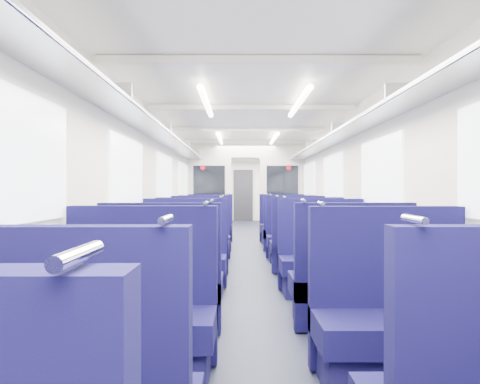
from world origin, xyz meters
TOP-DOWN VIEW (x-y plane):
  - floor at (0.00, 0.00)m, footprint 2.80×18.00m
  - ceiling at (0.00, 0.00)m, footprint 2.80×18.00m
  - wall_left at (-1.40, 0.00)m, footprint 0.02×18.00m
  - dado_left at (-1.39, 0.00)m, footprint 0.03×17.90m
  - wall_right at (1.40, 0.00)m, footprint 0.02×18.00m
  - dado_right at (1.39, 0.00)m, footprint 0.03×17.90m
  - wall_far at (0.00, 9.00)m, footprint 2.80×0.02m
  - luggage_rack_left at (-1.21, 0.00)m, footprint 0.36×17.40m
  - luggage_rack_right at (1.21, 0.00)m, footprint 0.36×17.40m
  - windows at (0.00, -0.46)m, footprint 2.78×15.60m
  - ceiling_fittings at (0.00, -0.26)m, footprint 2.70×16.06m
  - end_door at (0.00, 8.94)m, footprint 0.75×0.06m
  - bulkhead at (-0.00, 2.55)m, footprint 2.80×0.10m
  - seat_6 at (-0.83, -4.71)m, footprint 1.03×0.57m
  - seat_7 at (0.83, -4.79)m, footprint 1.03×0.57m
  - seat_8 at (-0.83, -3.80)m, footprint 1.03×0.57m
  - seat_9 at (0.83, -3.74)m, footprint 1.03×0.57m
  - seat_10 at (-0.83, -2.43)m, footprint 1.03×0.57m
  - seat_11 at (0.83, -2.54)m, footprint 1.03×0.57m
  - seat_12 at (-0.83, -1.36)m, footprint 1.03×0.57m
  - seat_13 at (0.83, -1.28)m, footprint 1.03×0.57m
  - seat_14 at (-0.83, -0.31)m, footprint 1.03×0.57m
  - seat_15 at (0.83, -0.25)m, footprint 1.03×0.57m
  - seat_16 at (-0.83, 0.84)m, footprint 1.03×0.57m
  - seat_17 at (0.83, 0.83)m, footprint 1.03×0.57m
  - seat_18 at (-0.83, 2.03)m, footprint 1.03×0.57m
  - seat_19 at (0.83, 2.06)m, footprint 1.03×0.57m

SIDE VIEW (x-z plane):
  - floor at x=0.00m, z-range -0.01..0.01m
  - dado_left at x=-1.39m, z-range 0.00..0.70m
  - dado_right at x=1.39m, z-range 0.00..0.70m
  - seat_6 at x=-0.83m, z-range -0.22..0.93m
  - seat_7 at x=0.83m, z-range -0.22..0.93m
  - seat_8 at x=-0.83m, z-range -0.22..0.93m
  - seat_9 at x=0.83m, z-range -0.22..0.93m
  - seat_10 at x=-0.83m, z-range -0.22..0.93m
  - seat_11 at x=0.83m, z-range -0.22..0.93m
  - seat_12 at x=-0.83m, z-range -0.22..0.93m
  - seat_13 at x=0.83m, z-range -0.22..0.93m
  - seat_14 at x=-0.83m, z-range -0.22..0.93m
  - seat_15 at x=0.83m, z-range -0.22..0.93m
  - seat_16 at x=-0.83m, z-range -0.22..0.93m
  - seat_17 at x=0.83m, z-range -0.22..0.93m
  - seat_18 at x=-0.83m, z-range -0.22..0.93m
  - seat_19 at x=0.83m, z-range -0.22..0.93m
  - end_door at x=0.00m, z-range 0.00..2.00m
  - wall_left at x=-1.40m, z-range 0.00..2.35m
  - wall_right at x=1.40m, z-range 0.00..2.35m
  - wall_far at x=0.00m, z-range 0.00..2.35m
  - bulkhead at x=0.00m, z-range 0.06..2.41m
  - windows at x=0.00m, z-range 1.04..1.79m
  - luggage_rack_left at x=-1.21m, z-range 1.88..2.06m
  - luggage_rack_right at x=1.21m, z-range 1.88..2.06m
  - ceiling_fittings at x=0.00m, z-range 2.23..2.35m
  - ceiling at x=0.00m, z-range 2.35..2.35m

